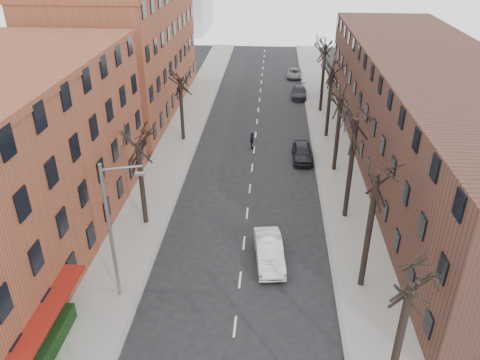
# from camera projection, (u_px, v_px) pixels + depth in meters

# --- Properties ---
(sidewalk_left) EXTENTS (4.00, 90.00, 0.15)m
(sidewalk_left) POSITION_uv_depth(u_px,v_px,m) (181.00, 136.00, 50.56)
(sidewalk_left) COLOR gray
(sidewalk_left) RESTS_ON ground
(sidewalk_right) EXTENTS (4.00, 90.00, 0.15)m
(sidewalk_right) POSITION_uv_depth(u_px,v_px,m) (331.00, 140.00, 49.55)
(sidewalk_right) COLOR gray
(sidewalk_right) RESTS_ON ground
(building_left_near) EXTENTS (12.00, 26.00, 12.00)m
(building_left_near) POSITION_uv_depth(u_px,v_px,m) (1.00, 167.00, 30.68)
(building_left_near) COLOR brown
(building_left_near) RESTS_ON ground
(building_left_far) EXTENTS (12.00, 28.00, 14.00)m
(building_left_far) POSITION_uv_depth(u_px,v_px,m) (125.00, 51.00, 55.69)
(building_left_far) COLOR brown
(building_left_far) RESTS_ON ground
(building_right) EXTENTS (12.00, 50.00, 10.00)m
(building_right) POSITION_uv_depth(u_px,v_px,m) (430.00, 114.00, 42.33)
(building_right) COLOR #472A21
(building_right) RESTS_ON ground
(awning_left) EXTENTS (1.20, 7.00, 0.15)m
(awning_left) POSITION_uv_depth(u_px,v_px,m) (58.00, 345.00, 25.20)
(awning_left) COLOR maroon
(awning_left) RESTS_ON ground
(hedge) EXTENTS (0.80, 6.00, 1.00)m
(hedge) POSITION_uv_depth(u_px,v_px,m) (46.00, 351.00, 24.02)
(hedge) COLOR black
(hedge) RESTS_ON sidewalk_left
(tree_right_b) EXTENTS (5.20, 5.20, 10.80)m
(tree_right_b) POSITION_uv_depth(u_px,v_px,m) (360.00, 286.00, 29.40)
(tree_right_b) COLOR black
(tree_right_b) RESTS_ON ground
(tree_right_c) EXTENTS (5.20, 5.20, 11.60)m
(tree_right_c) POSITION_uv_depth(u_px,v_px,m) (344.00, 217.00, 36.43)
(tree_right_c) COLOR black
(tree_right_c) RESTS_ON ground
(tree_right_d) EXTENTS (5.20, 5.20, 10.00)m
(tree_right_d) POSITION_uv_depth(u_px,v_px,m) (334.00, 170.00, 43.46)
(tree_right_d) COLOR black
(tree_right_d) RESTS_ON ground
(tree_right_e) EXTENTS (5.20, 5.20, 10.80)m
(tree_right_e) POSITION_uv_depth(u_px,v_px,m) (326.00, 137.00, 50.49)
(tree_right_e) COLOR black
(tree_right_e) RESTS_ON ground
(tree_right_f) EXTENTS (5.20, 5.20, 11.60)m
(tree_right_f) POSITION_uv_depth(u_px,v_px,m) (320.00, 111.00, 57.52)
(tree_right_f) COLOR black
(tree_right_f) RESTS_ON ground
(tree_left_a) EXTENTS (5.20, 5.20, 9.50)m
(tree_left_a) POSITION_uv_depth(u_px,v_px,m) (146.00, 223.00, 35.63)
(tree_left_a) COLOR black
(tree_left_a) RESTS_ON ground
(tree_left_b) EXTENTS (5.20, 5.20, 9.50)m
(tree_left_b) POSITION_uv_depth(u_px,v_px,m) (184.00, 140.00, 49.69)
(tree_left_b) COLOR black
(tree_left_b) RESTS_ON ground
(streetlight) EXTENTS (2.45, 0.22, 9.03)m
(streetlight) POSITION_uv_depth(u_px,v_px,m) (113.00, 228.00, 26.19)
(streetlight) COLOR slate
(streetlight) RESTS_ON ground
(silver_sedan) EXTENTS (2.31, 5.14, 1.64)m
(silver_sedan) POSITION_uv_depth(u_px,v_px,m) (269.00, 251.00, 31.18)
(silver_sedan) COLOR silver
(silver_sedan) RESTS_ON ground
(parked_car_near) EXTENTS (1.94, 4.68, 1.58)m
(parked_car_near) POSITION_uv_depth(u_px,v_px,m) (302.00, 152.00, 45.11)
(parked_car_near) COLOR black
(parked_car_near) RESTS_ON ground
(parked_car_mid) EXTENTS (2.14, 4.85, 1.38)m
(parked_car_mid) POSITION_uv_depth(u_px,v_px,m) (299.00, 92.00, 62.05)
(parked_car_mid) COLOR #21222A
(parked_car_mid) RESTS_ON ground
(parked_car_far) EXTENTS (2.27, 4.53, 1.23)m
(parked_car_far) POSITION_uv_depth(u_px,v_px,m) (294.00, 73.00, 70.48)
(parked_car_far) COLOR slate
(parked_car_far) RESTS_ON ground
(pedestrian_crossing) EXTENTS (0.48, 1.05, 1.75)m
(pedestrian_crossing) POSITION_uv_depth(u_px,v_px,m) (252.00, 141.00, 47.37)
(pedestrian_crossing) COLOR black
(pedestrian_crossing) RESTS_ON ground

